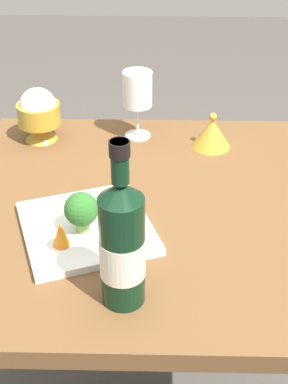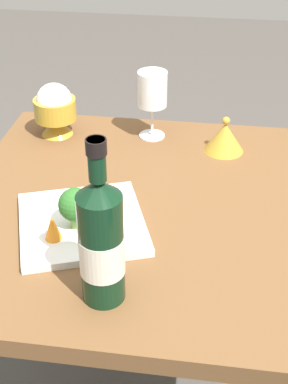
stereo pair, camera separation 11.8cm
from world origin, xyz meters
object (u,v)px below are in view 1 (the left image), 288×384
(rice_bowl_lid, at_px, (212,133))
(broccoli_floret, at_px, (81,210))
(wine_bottle, at_px, (122,244))
(rice_bowl, at_px, (39,113))
(carrot_garnish_left, at_px, (61,234))
(serving_plate, at_px, (87,228))
(wine_glass, at_px, (137,91))
(carrot_garnish_right, at_px, (111,196))

(rice_bowl_lid, relative_size, broccoli_floret, 1.17)
(wine_bottle, height_order, rice_bowl, wine_bottle)
(wine_bottle, bearing_deg, carrot_garnish_left, 45.21)
(wine_bottle, height_order, carrot_garnish_left, wine_bottle)
(wine_bottle, xyz_separation_m, carrot_garnish_left, (0.12, 0.13, -0.08))
(serving_plate, bearing_deg, rice_bowl_lid, -37.55)
(wine_bottle, relative_size, rice_bowl, 2.18)
(rice_bowl, xyz_separation_m, broccoli_floret, (-0.41, -0.16, -0.01))
(rice_bowl_lid, bearing_deg, wine_glass, 75.13)
(rice_bowl, xyz_separation_m, carrot_garnish_right, (-0.33, -0.21, -0.03))
(wine_bottle, distance_m, rice_bowl_lid, 0.59)
(wine_bottle, xyz_separation_m, serving_plate, (0.19, 0.09, -0.11))
(wine_glass, relative_size, carrot_garnish_left, 3.38)
(wine_glass, xyz_separation_m, broccoli_floret, (-0.43, 0.10, -0.06))
(serving_plate, distance_m, carrot_garnish_left, 0.08)
(carrot_garnish_left, bearing_deg, rice_bowl, 15.01)
(rice_bowl_lid, xyz_separation_m, carrot_garnish_left, (-0.43, 0.32, 0.00))
(wine_bottle, xyz_separation_m, wine_glass, (0.60, -0.01, 0.01))
(carrot_garnish_left, relative_size, carrot_garnish_right, 1.01)
(broccoli_floret, xyz_separation_m, carrot_garnish_left, (-0.05, 0.04, -0.02))
(wine_glass, bearing_deg, carrot_garnish_left, 164.83)
(wine_glass, bearing_deg, broccoli_floret, 167.66)
(wine_bottle, distance_m, wine_glass, 0.60)
(carrot_garnish_left, bearing_deg, serving_plate, -31.61)
(wine_bottle, distance_m, carrot_garnish_right, 0.27)
(rice_bowl, distance_m, carrot_garnish_left, 0.48)
(rice_bowl, bearing_deg, wine_bottle, -156.94)
(rice_bowl, height_order, rice_bowl_lid, rice_bowl)
(broccoli_floret, distance_m, carrot_garnish_right, 0.10)
(wine_glass, relative_size, broccoli_floret, 2.09)
(broccoli_floret, bearing_deg, rice_bowl, 20.96)
(wine_bottle, bearing_deg, wine_glass, -0.48)
(wine_glass, distance_m, rice_bowl, 0.26)
(wine_glass, height_order, carrot_garnish_left, wine_glass)
(serving_plate, bearing_deg, carrot_garnish_right, -34.70)
(carrot_garnish_left, bearing_deg, carrot_garnish_right, -33.18)
(rice_bowl, relative_size, carrot_garnish_right, 2.70)
(rice_bowl_lid, height_order, broccoli_floret, broccoli_floret)
(broccoli_floret, bearing_deg, serving_plate, -14.03)
(wine_glass, bearing_deg, wine_bottle, 179.52)
(wine_glass, relative_size, serving_plate, 0.56)
(wine_bottle, xyz_separation_m, rice_bowl, (0.58, 0.25, -0.05))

